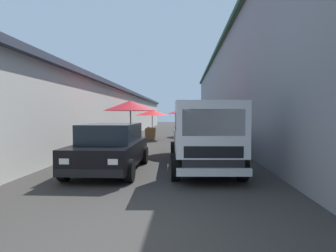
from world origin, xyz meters
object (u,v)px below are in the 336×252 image
object	(u,v)px
fruit_stall_near_left	(195,113)
fruit_stall_mid_lane	(210,114)
fruit_stall_far_left	(197,113)
vendor_by_crates	(192,127)
fruit_stall_far_right	(131,114)
vendor_in_shade	(196,126)
delivery_truck	(205,139)
fruit_stall_near_right	(152,116)
hatchback_car	(111,147)
parked_scooter	(230,144)

from	to	relation	value
fruit_stall_near_left	fruit_stall_mid_lane	xyz separation A→B (m)	(-7.07, -0.53, -0.11)
fruit_stall_far_left	vendor_by_crates	xyz separation A→B (m)	(4.74, 0.08, -0.83)
vendor_by_crates	fruit_stall_near_left	bearing A→B (deg)	-4.48
fruit_stall_near_left	vendor_by_crates	bearing A→B (deg)	175.52
fruit_stall_far_left	vendor_by_crates	world-z (taller)	fruit_stall_far_left
fruit_stall_near_left	fruit_stall_far_right	world-z (taller)	fruit_stall_far_right
vendor_in_shade	fruit_stall_near_left	bearing A→B (deg)	-0.84
fruit_stall_near_left	delivery_truck	world-z (taller)	fruit_stall_near_left
fruit_stall_near_right	delivery_truck	world-z (taller)	fruit_stall_near_right
delivery_truck	vendor_by_crates	distance (m)	9.13
delivery_truck	fruit_stall_far_right	bearing A→B (deg)	41.19
fruit_stall_mid_lane	fruit_stall_near_right	world-z (taller)	fruit_stall_mid_lane
fruit_stall_far_left	fruit_stall_far_right	size ratio (longest dim) A/B	1.17
fruit_stall_mid_lane	delivery_truck	xyz separation A→B (m)	(-6.71, 0.75, -0.70)
vendor_by_crates	fruit_stall_mid_lane	bearing A→B (deg)	-159.81
fruit_stall_far_right	delivery_truck	world-z (taller)	fruit_stall_far_right
fruit_stall_near_right	hatchback_car	xyz separation A→B (m)	(-10.38, 0.01, -0.88)
delivery_truck	fruit_stall_mid_lane	bearing A→B (deg)	-6.38
fruit_stall_far_left	fruit_stall_mid_lane	xyz separation A→B (m)	(2.32, -0.81, -0.05)
fruit_stall_near_left	vendor_in_shade	distance (m)	3.86
fruit_stall_far_right	fruit_stall_far_left	bearing A→B (deg)	-66.86
fruit_stall_mid_lane	fruit_stall_far_right	size ratio (longest dim) A/B	1.00
fruit_stall_near_right	delivery_truck	xyz separation A→B (m)	(-10.77, -2.86, -0.58)
vendor_by_crates	fruit_stall_far_right	bearing A→B (deg)	155.71
vendor_by_crates	parked_scooter	xyz separation A→B (m)	(-5.10, -1.51, -0.51)
fruit_stall_far_right	parked_scooter	world-z (taller)	fruit_stall_far_right
fruit_stall_far_left	parked_scooter	distance (m)	1.99
fruit_stall_mid_lane	delivery_truck	world-z (taller)	fruit_stall_mid_lane
fruit_stall_near_right	parked_scooter	bearing A→B (deg)	-147.90
parked_scooter	fruit_stall_mid_lane	bearing A→B (deg)	12.98
fruit_stall_far_right	parked_scooter	size ratio (longest dim) A/B	1.43
delivery_truck	parked_scooter	distance (m)	4.29
parked_scooter	fruit_stall_near_left	bearing A→B (deg)	6.69
fruit_stall_near_left	hatchback_car	world-z (taller)	fruit_stall_near_left
fruit_stall_near_right	fruit_stall_far_right	bearing A→B (deg)	-179.62
fruit_stall_far_left	fruit_stall_far_right	world-z (taller)	fruit_stall_far_right
fruit_stall_near_right	vendor_by_crates	world-z (taller)	fruit_stall_near_right
parked_scooter	fruit_stall_far_left	bearing A→B (deg)	75.82
hatchback_car	vendor_in_shade	distance (m)	10.09
fruit_stall_far_right	fruit_stall_near_right	size ratio (longest dim) A/B	0.99
fruit_stall_near_right	parked_scooter	world-z (taller)	fruit_stall_near_right
fruit_stall_near_left	fruit_stall_mid_lane	size ratio (longest dim) A/B	1.22
hatchback_car	delivery_truck	bearing A→B (deg)	-97.76
vendor_by_crates	vendor_in_shade	world-z (taller)	vendor_in_shade
hatchback_car	delivery_truck	distance (m)	2.91
vendor_in_shade	parked_scooter	bearing A→B (deg)	-168.67
fruit_stall_mid_lane	vendor_by_crates	size ratio (longest dim) A/B	1.44
hatchback_car	parked_scooter	size ratio (longest dim) A/B	2.36
fruit_stall_mid_lane	fruit_stall_far_left	bearing A→B (deg)	160.76
fruit_stall_near_right	vendor_in_shade	world-z (taller)	fruit_stall_near_right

